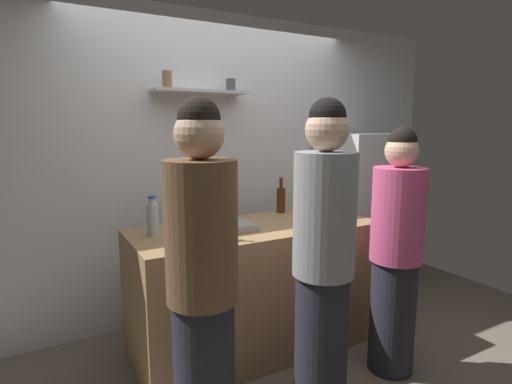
{
  "coord_description": "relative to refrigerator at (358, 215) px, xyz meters",
  "views": [
    {
      "loc": [
        -1.45,
        -2.04,
        1.66
      ],
      "look_at": [
        -0.05,
        0.47,
        1.19
      ],
      "focal_mm": 28.4,
      "sensor_mm": 36.0,
      "label": 1
    }
  ],
  "objects": [
    {
      "name": "baking_pan",
      "position": [
        -1.59,
        -0.42,
        0.17
      ],
      "size": [
        0.34,
        0.24,
        0.05
      ],
      "primitive_type": "cube",
      "color": "gray",
      "rests_on": "counter"
    },
    {
      "name": "wine_bottle_dark_glass",
      "position": [
        -1.79,
        -0.55,
        0.26
      ],
      "size": [
        0.07,
        0.07,
        0.3
      ],
      "color": "black",
      "rests_on": "counter"
    },
    {
      "name": "counter",
      "position": [
        -1.35,
        -0.38,
        -0.33
      ],
      "size": [
        1.8,
        0.76,
        0.94
      ],
      "primitive_type": "cube",
      "color": "#9E7A51",
      "rests_on": "ground"
    },
    {
      "name": "water_bottle_plastic",
      "position": [
        -2.08,
        -0.27,
        0.26
      ],
      "size": [
        0.08,
        0.08,
        0.27
      ],
      "color": "silver",
      "rests_on": "counter"
    },
    {
      "name": "person_grey_hoodie",
      "position": [
        -1.39,
        -1.21,
        0.11
      ],
      "size": [
        0.34,
        0.34,
        1.8
      ],
      "rotation": [
        0.0,
        0.0,
        1.02
      ],
      "color": "#262633",
      "rests_on": "ground"
    },
    {
      "name": "refrigerator",
      "position": [
        0.0,
        0.0,
        0.0
      ],
      "size": [
        0.65,
        0.66,
        1.59
      ],
      "color": "silver",
      "rests_on": "ground"
    },
    {
      "name": "ground_plane",
      "position": [
        -1.3,
        -0.85,
        -0.79
      ],
      "size": [
        5.28,
        5.28,
        0.0
      ],
      "primitive_type": "plane",
      "color": "#726656"
    },
    {
      "name": "person_pink_top",
      "position": [
        -0.69,
        -1.09,
        0.02
      ],
      "size": [
        0.34,
        0.34,
        1.65
      ],
      "rotation": [
        0.0,
        0.0,
        5.45
      ],
      "color": "#262633",
      "rests_on": "ground"
    },
    {
      "name": "person_brown_jacket",
      "position": [
        -2.09,
        -1.18,
        0.1
      ],
      "size": [
        0.34,
        0.34,
        1.79
      ],
      "rotation": [
        0.0,
        0.0,
        3.6
      ],
      "color": "#262633",
      "rests_on": "ground"
    },
    {
      "name": "wine_bottle_amber_glass",
      "position": [
        -0.94,
        -0.07,
        0.26
      ],
      "size": [
        0.07,
        0.07,
        0.3
      ],
      "color": "#472814",
      "rests_on": "counter"
    },
    {
      "name": "back_wall_assembly",
      "position": [
        -1.3,
        0.4,
        0.51
      ],
      "size": [
        4.8,
        0.32,
        2.6
      ],
      "color": "white",
      "rests_on": "ground"
    },
    {
      "name": "utensil_holder",
      "position": [
        -0.87,
        -0.59,
        0.2
      ],
      "size": [
        0.09,
        0.09,
        0.22
      ],
      "color": "#B2B2B7",
      "rests_on": "counter"
    }
  ]
}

